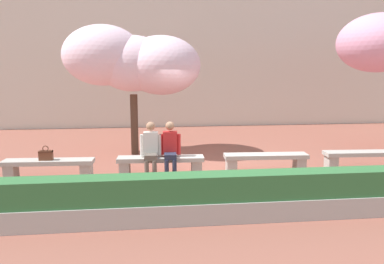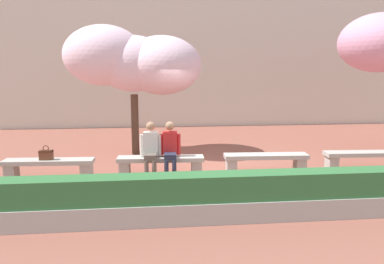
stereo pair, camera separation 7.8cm
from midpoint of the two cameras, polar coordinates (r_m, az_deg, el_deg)
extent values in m
plane|color=#8E5142|center=(9.19, 3.12, -6.30)|extent=(100.00, 100.00, 0.00)
cube|color=beige|center=(18.59, -1.97, 18.45)|extent=(28.00, 4.00, 10.77)
cube|color=#ADA89E|center=(9.27, -21.27, -4.26)|extent=(2.07, 0.53, 0.10)
cube|color=#ADA89E|center=(9.62, -26.07, -5.49)|extent=(0.26, 0.35, 0.35)
cube|color=#ADA89E|center=(9.10, -16.01, -5.69)|extent=(0.26, 0.35, 0.35)
cube|color=#ADA89E|center=(8.97, -5.04, -4.09)|extent=(2.07, 0.53, 0.10)
cube|color=#ADA89E|center=(9.08, -10.45, -5.50)|extent=(0.26, 0.35, 0.35)
cube|color=#ADA89E|center=(9.04, 0.44, -5.41)|extent=(0.26, 0.35, 0.35)
cube|color=#ADA89E|center=(9.39, 10.95, -3.60)|extent=(2.07, 0.53, 0.10)
cube|color=#ADA89E|center=(9.27, 5.76, -5.08)|extent=(0.26, 0.35, 0.35)
cube|color=#ADA89E|center=(9.69, 15.83, -4.75)|extent=(0.26, 0.35, 0.35)
cube|color=#ADA89E|center=(10.46, 24.61, -2.96)|extent=(2.07, 0.53, 0.10)
cube|color=#ADA89E|center=(10.13, 20.23, -4.37)|extent=(0.26, 0.35, 0.35)
cube|color=black|center=(8.66, -7.17, -7.16)|extent=(0.11, 0.22, 0.06)
cylinder|color=brown|center=(8.66, -7.18, -5.72)|extent=(0.10, 0.10, 0.42)
cube|color=black|center=(8.65, -5.97, -7.15)|extent=(0.11, 0.22, 0.06)
cylinder|color=brown|center=(8.65, -5.98, -5.71)|extent=(0.10, 0.10, 0.42)
cube|color=brown|center=(8.76, -6.57, -3.70)|extent=(0.30, 0.41, 0.12)
cube|color=silver|center=(8.92, -6.54, -1.69)|extent=(0.35, 0.23, 0.54)
sphere|color=#A37556|center=(8.85, -6.59, 0.89)|extent=(0.21, 0.21, 0.21)
cylinder|color=silver|center=(8.92, -7.89, -1.98)|extent=(0.09, 0.09, 0.50)
cylinder|color=silver|center=(8.90, -5.19, -1.95)|extent=(0.09, 0.09, 0.50)
cube|color=black|center=(8.66, -4.12, -7.10)|extent=(0.11, 0.22, 0.06)
cylinder|color=#23283D|center=(8.66, -4.14, -5.65)|extent=(0.10, 0.10, 0.42)
cube|color=black|center=(8.67, -2.92, -7.08)|extent=(0.11, 0.22, 0.06)
cylinder|color=#23283D|center=(8.67, -2.94, -5.64)|extent=(0.10, 0.10, 0.42)
cube|color=#23283D|center=(8.77, -3.58, -3.64)|extent=(0.29, 0.41, 0.12)
cube|color=red|center=(8.93, -3.62, -1.63)|extent=(0.35, 0.23, 0.54)
sphere|color=#A37556|center=(8.86, -3.65, 0.94)|extent=(0.21, 0.21, 0.21)
cylinder|color=red|center=(8.92, -4.97, -1.92)|extent=(0.09, 0.09, 0.50)
cylinder|color=red|center=(8.93, -2.27, -1.89)|extent=(0.09, 0.09, 0.50)
cube|color=brown|center=(9.22, -21.60, -3.33)|extent=(0.30, 0.14, 0.22)
cube|color=#552C1C|center=(9.20, -21.64, -2.79)|extent=(0.30, 0.15, 0.04)
torus|color=#4A2718|center=(9.19, -21.66, -2.36)|extent=(0.14, 0.02, 0.14)
cylinder|color=#513828|center=(11.21, -8.97, 1.13)|extent=(0.22, 0.22, 1.78)
ellipsoid|color=#F4CCDB|center=(11.09, -9.21, 10.26)|extent=(2.14, 1.97, 1.60)
ellipsoid|color=#F4CCDB|center=(11.15, -13.58, 11.28)|extent=(2.29, 2.04, 1.72)
ellipsoid|color=#F4CCDB|center=(11.12, -4.86, 10.09)|extent=(2.28, 2.49, 1.71)
ellipsoid|color=pink|center=(13.00, 26.27, 12.07)|extent=(2.37, 2.56, 1.77)
cube|color=#ADA89E|center=(6.52, 7.37, -11.45)|extent=(13.84, 0.50, 0.36)
cube|color=#336B38|center=(6.39, 7.45, -8.10)|extent=(13.74, 0.44, 0.44)
camera|label=1|loc=(0.04, -90.25, -0.04)|focal=35.00mm
camera|label=2|loc=(0.04, 89.75, 0.04)|focal=35.00mm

